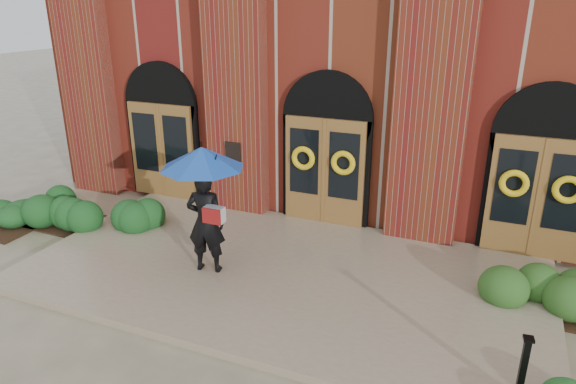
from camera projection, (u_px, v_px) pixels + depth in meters
The scene contains 8 objects.
ground at pixel (277, 280), 10.01m from camera, with size 90.00×90.00×0.00m, color gray.
landing at pixel (280, 273), 10.11m from camera, with size 10.00×5.30×0.15m, color gray.
church_building at pixel (388, 54), 16.37m from camera, with size 16.20×12.53×7.00m.
man_with_umbrella at pixel (204, 186), 9.48m from camera, with size 1.86×1.86×2.49m.
metal_post at pixel (523, 367), 6.63m from camera, with size 0.15×0.15×0.97m.
hedge_wall_left at pixel (86, 213), 12.19m from camera, with size 2.91×1.16×0.75m, color #16441A.
hedge_wall_right at pixel (576, 296), 8.79m from camera, with size 2.72×1.09×0.70m, color #274E1B.
hedge_front_left at pixel (5, 218), 12.23m from camera, with size 1.39×1.19×0.49m, color #18471C.
Camera 1 is at (3.59, -8.01, 5.11)m, focal length 32.00 mm.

